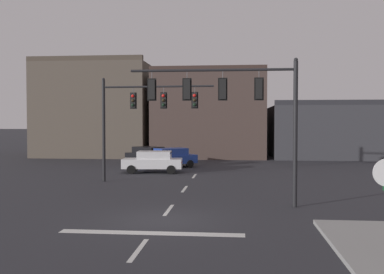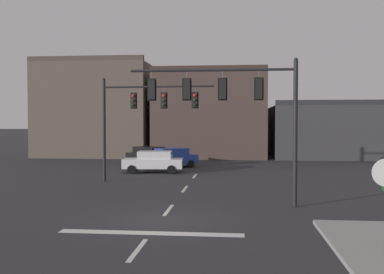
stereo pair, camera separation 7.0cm
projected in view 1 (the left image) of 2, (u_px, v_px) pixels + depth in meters
name	position (u px, v px, depth m)	size (l,w,h in m)	color
ground_plane	(161.00, 220.00, 17.23)	(400.00, 400.00, 0.00)	#2B2B30
stop_bar_paint	(151.00, 233.00, 15.24)	(6.40, 0.50, 0.01)	silver
lane_centreline	(169.00, 210.00, 19.22)	(0.16, 26.40, 0.01)	silver
signal_mast_near_side	(236.00, 101.00, 19.98)	(7.53, 0.37, 6.65)	black
signal_mast_far_side	(139.00, 110.00, 27.86)	(7.11, 0.65, 6.58)	black
car_lot_nearside	(170.00, 157.00, 36.77)	(4.60, 4.07, 1.61)	navy
car_lot_middle	(153.00, 161.00, 33.22)	(4.55, 2.16, 1.61)	silver
car_lot_farside	(149.00, 155.00, 38.89)	(4.64, 3.99, 1.61)	black
building_row	(197.00, 118.00, 50.01)	(37.60, 13.31, 10.52)	brown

